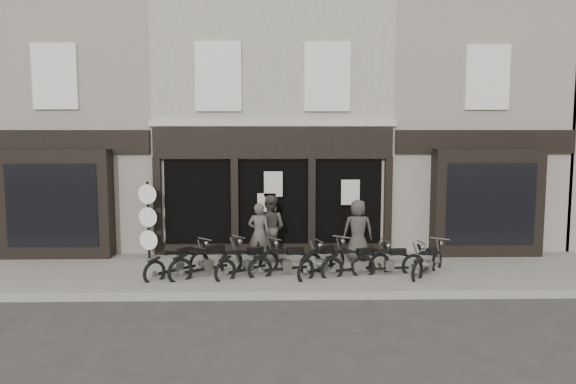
{
  "coord_description": "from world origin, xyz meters",
  "views": [
    {
      "loc": [
        0.07,
        -13.76,
        3.86
      ],
      "look_at": [
        0.41,
        1.6,
        2.15
      ],
      "focal_mm": 35.0,
      "sensor_mm": 36.0,
      "label": 1
    }
  ],
  "objects_px": {
    "motorcycle_1": "(208,264)",
    "motorcycle_6": "(390,264)",
    "motorcycle_4": "(323,264)",
    "motorcycle_7": "(428,264)",
    "man_left": "(259,234)",
    "motorcycle_3": "(287,264)",
    "motorcycle_0": "(178,265)",
    "motorcycle_2": "(248,265)",
    "advert_sign_post": "(148,223)",
    "motorcycle_5": "(357,265)",
    "man_centre": "(270,228)",
    "man_right": "(358,230)"
  },
  "relations": [
    {
      "from": "motorcycle_3",
      "to": "motorcycle_7",
      "type": "relative_size",
      "value": 1.18
    },
    {
      "from": "motorcycle_5",
      "to": "man_left",
      "type": "xyz_separation_m",
      "value": [
        -2.57,
        1.24,
        0.6
      ]
    },
    {
      "from": "motorcycle_6",
      "to": "motorcycle_7",
      "type": "height_order",
      "value": "motorcycle_6"
    },
    {
      "from": "motorcycle_6",
      "to": "man_right",
      "type": "bearing_deg",
      "value": 102.71
    },
    {
      "from": "motorcycle_3",
      "to": "advert_sign_post",
      "type": "height_order",
      "value": "advert_sign_post"
    },
    {
      "from": "motorcycle_5",
      "to": "advert_sign_post",
      "type": "bearing_deg",
      "value": 141.79
    },
    {
      "from": "motorcycle_1",
      "to": "man_left",
      "type": "bearing_deg",
      "value": 6.98
    },
    {
      "from": "motorcycle_2",
      "to": "man_centre",
      "type": "distance_m",
      "value": 1.86
    },
    {
      "from": "motorcycle_3",
      "to": "motorcycle_4",
      "type": "xyz_separation_m",
      "value": [
        0.93,
        0.04,
        0.0
      ]
    },
    {
      "from": "motorcycle_0",
      "to": "motorcycle_2",
      "type": "distance_m",
      "value": 1.81
    },
    {
      "from": "motorcycle_1",
      "to": "advert_sign_post",
      "type": "height_order",
      "value": "advert_sign_post"
    },
    {
      "from": "motorcycle_7",
      "to": "man_centre",
      "type": "distance_m",
      "value": 4.48
    },
    {
      "from": "motorcycle_4",
      "to": "man_right",
      "type": "xyz_separation_m",
      "value": [
        1.14,
        1.54,
        0.61
      ]
    },
    {
      "from": "motorcycle_3",
      "to": "man_centre",
      "type": "xyz_separation_m",
      "value": [
        -0.45,
        1.62,
        0.68
      ]
    },
    {
      "from": "motorcycle_4",
      "to": "man_left",
      "type": "height_order",
      "value": "man_left"
    },
    {
      "from": "advert_sign_post",
      "to": "motorcycle_3",
      "type": "bearing_deg",
      "value": -9.96
    },
    {
      "from": "motorcycle_3",
      "to": "motorcycle_5",
      "type": "relative_size",
      "value": 1.02
    },
    {
      "from": "motorcycle_2",
      "to": "man_centre",
      "type": "height_order",
      "value": "man_centre"
    },
    {
      "from": "motorcycle_0",
      "to": "motorcycle_4",
      "type": "bearing_deg",
      "value": -44.44
    },
    {
      "from": "man_left",
      "to": "advert_sign_post",
      "type": "xyz_separation_m",
      "value": [
        -3.23,
        0.73,
        0.17
      ]
    },
    {
      "from": "motorcycle_7",
      "to": "advert_sign_post",
      "type": "xyz_separation_m",
      "value": [
        -7.65,
        1.94,
        0.78
      ]
    },
    {
      "from": "motorcycle_1",
      "to": "motorcycle_6",
      "type": "relative_size",
      "value": 0.95
    },
    {
      "from": "man_centre",
      "to": "advert_sign_post",
      "type": "distance_m",
      "value": 3.55
    },
    {
      "from": "motorcycle_1",
      "to": "man_left",
      "type": "xyz_separation_m",
      "value": [
        1.29,
        1.24,
        0.56
      ]
    },
    {
      "from": "motorcycle_1",
      "to": "motorcycle_5",
      "type": "bearing_deg",
      "value": -36.87
    },
    {
      "from": "motorcycle_6",
      "to": "man_right",
      "type": "relative_size",
      "value": 1.13
    },
    {
      "from": "man_left",
      "to": "man_centre",
      "type": "distance_m",
      "value": 0.53
    },
    {
      "from": "motorcycle_1",
      "to": "motorcycle_6",
      "type": "bearing_deg",
      "value": -36.19
    },
    {
      "from": "motorcycle_7",
      "to": "motorcycle_2",
      "type": "bearing_deg",
      "value": 126.58
    },
    {
      "from": "motorcycle_2",
      "to": "motorcycle_7",
      "type": "relative_size",
      "value": 1.01
    },
    {
      "from": "motorcycle_6",
      "to": "man_left",
      "type": "distance_m",
      "value": 3.67
    },
    {
      "from": "motorcycle_3",
      "to": "motorcycle_5",
      "type": "height_order",
      "value": "motorcycle_3"
    },
    {
      "from": "man_centre",
      "to": "man_right",
      "type": "xyz_separation_m",
      "value": [
        2.52,
        -0.05,
        -0.07
      ]
    },
    {
      "from": "motorcycle_3",
      "to": "man_centre",
      "type": "bearing_deg",
      "value": 87.41
    },
    {
      "from": "motorcycle_4",
      "to": "advert_sign_post",
      "type": "relative_size",
      "value": 0.73
    },
    {
      "from": "motorcycle_3",
      "to": "motorcycle_6",
      "type": "xyz_separation_m",
      "value": [
        2.67,
        0.01,
        -0.01
      ]
    },
    {
      "from": "man_left",
      "to": "motorcycle_2",
      "type": "bearing_deg",
      "value": 90.49
    },
    {
      "from": "motorcycle_2",
      "to": "motorcycle_7",
      "type": "xyz_separation_m",
      "value": [
        4.66,
        0.0,
        -0.02
      ]
    },
    {
      "from": "motorcycle_0",
      "to": "man_centre",
      "type": "relative_size",
      "value": 0.84
    },
    {
      "from": "motorcycle_7",
      "to": "man_centre",
      "type": "relative_size",
      "value": 0.89
    },
    {
      "from": "motorcycle_6",
      "to": "advert_sign_post",
      "type": "xyz_separation_m",
      "value": [
        -6.65,
        1.92,
        0.78
      ]
    },
    {
      "from": "motorcycle_1",
      "to": "man_centre",
      "type": "xyz_separation_m",
      "value": [
        1.59,
        1.67,
        0.65
      ]
    },
    {
      "from": "advert_sign_post",
      "to": "motorcycle_6",
      "type": "bearing_deg",
      "value": -0.22
    },
    {
      "from": "motorcycle_0",
      "to": "motorcycle_2",
      "type": "height_order",
      "value": "motorcycle_2"
    },
    {
      "from": "motorcycle_1",
      "to": "motorcycle_7",
      "type": "height_order",
      "value": "motorcycle_1"
    },
    {
      "from": "motorcycle_2",
      "to": "motorcycle_7",
      "type": "distance_m",
      "value": 4.66
    },
    {
      "from": "motorcycle_4",
      "to": "motorcycle_7",
      "type": "distance_m",
      "value": 2.74
    },
    {
      "from": "motorcycle_1",
      "to": "man_left",
      "type": "distance_m",
      "value": 1.88
    },
    {
      "from": "motorcycle_6",
      "to": "advert_sign_post",
      "type": "relative_size",
      "value": 0.83
    },
    {
      "from": "man_right",
      "to": "motorcycle_4",
      "type": "bearing_deg",
      "value": 52.15
    }
  ]
}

